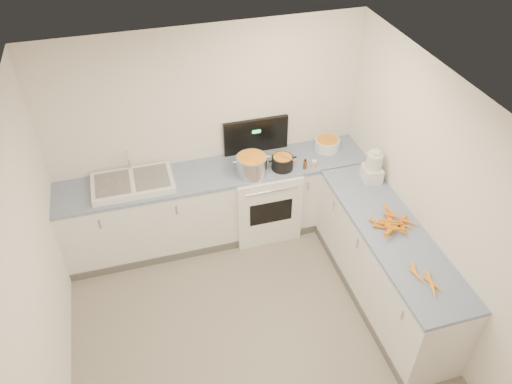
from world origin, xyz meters
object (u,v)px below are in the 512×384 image
object	(u,v)px
sink	(133,183)
steel_pot	(252,166)
spice_jar	(314,165)
food_processor	(373,168)
mixing_bowl	(327,144)
extract_bottle	(305,165)
stove	(263,196)
black_pot	(282,163)

from	to	relation	value
sink	steel_pot	distance (m)	1.29
spice_jar	food_processor	world-z (taller)	food_processor
steel_pot	mixing_bowl	distance (m)	1.01
extract_bottle	spice_jar	size ratio (longest dim) A/B	1.24
stove	steel_pot	bearing A→B (deg)	-141.50
sink	mixing_bowl	size ratio (longest dim) A/B	2.97
sink	steel_pot	world-z (taller)	sink
extract_bottle	sink	bearing A→B (deg)	173.41
sink	steel_pot	size ratio (longest dim) A/B	2.54
sink	black_pot	size ratio (longest dim) A/B	3.56
mixing_bowl	spice_jar	distance (m)	0.42
stove	steel_pot	xyz separation A→B (m)	(-0.17, -0.14, 0.57)
black_pot	sink	bearing A→B (deg)	175.00
black_pot	extract_bottle	xyz separation A→B (m)	(0.24, -0.07, -0.02)
black_pot	steel_pot	bearing A→B (deg)	-178.73
spice_jar	food_processor	xyz separation A→B (m)	(0.52, -0.37, 0.12)
sink	steel_pot	bearing A→B (deg)	-6.74
stove	food_processor	size ratio (longest dim) A/B	3.62
sink	spice_jar	bearing A→B (deg)	-6.78
mixing_bowl	food_processor	world-z (taller)	food_processor
black_pot	extract_bottle	distance (m)	0.25
steel_pot	sink	bearing A→B (deg)	173.26
steel_pot	black_pot	bearing A→B (deg)	1.27
sink	stove	bearing A→B (deg)	-0.62
sink	black_pot	xyz separation A→B (m)	(1.64, -0.14, 0.03)
extract_bottle	food_processor	bearing A→B (deg)	-32.32
black_pot	food_processor	bearing A→B (deg)	-28.44
sink	spice_jar	xyz separation A→B (m)	(1.98, -0.24, 0.00)
stove	black_pot	size ratio (longest dim) A/B	5.63
extract_bottle	spice_jar	world-z (taller)	extract_bottle
black_pot	mixing_bowl	xyz separation A→B (m)	(0.63, 0.22, 0.00)
spice_jar	mixing_bowl	bearing A→B (deg)	47.73
stove	food_processor	bearing A→B (deg)	-29.50
black_pot	extract_bottle	bearing A→B (deg)	-17.07
sink	food_processor	xyz separation A→B (m)	(2.50, -0.61, 0.12)
mixing_bowl	food_processor	xyz separation A→B (m)	(0.24, -0.69, 0.09)
extract_bottle	black_pot	bearing A→B (deg)	162.93
stove	extract_bottle	world-z (taller)	stove
sink	black_pot	bearing A→B (deg)	-5.00
spice_jar	sink	bearing A→B (deg)	173.22
steel_pot	extract_bottle	xyz separation A→B (m)	(0.60, -0.07, -0.05)
mixing_bowl	food_processor	bearing A→B (deg)	-71.04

